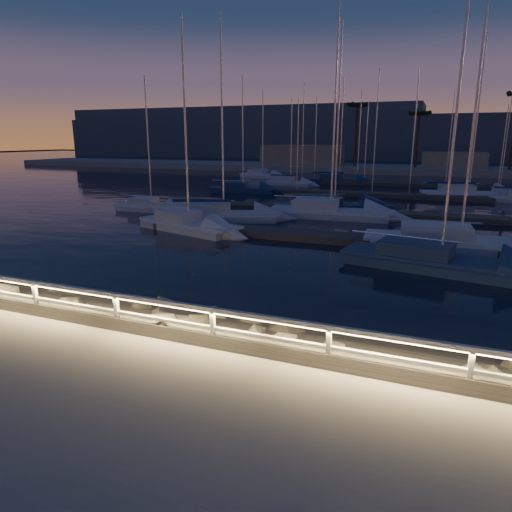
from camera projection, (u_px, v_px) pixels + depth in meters
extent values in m
plane|color=#9C978D|center=(180.00, 340.00, 12.13)|extent=(400.00, 400.00, 0.00)
cube|color=#9C978D|center=(120.00, 390.00, 9.90)|extent=(240.00, 5.00, 0.20)
cube|color=#605C52|center=(206.00, 329.00, 13.55)|extent=(240.00, 3.45, 1.29)
plane|color=black|center=(405.00, 170.00, 84.20)|extent=(320.00, 320.00, 0.00)
plane|color=black|center=(181.00, 380.00, 12.43)|extent=(400.00, 400.00, 0.00)
cube|color=silver|center=(36.00, 298.00, 13.79)|extent=(0.11, 0.11, 1.00)
cube|color=silver|center=(117.00, 312.00, 12.72)|extent=(0.11, 0.11, 1.00)
cube|color=silver|center=(213.00, 328.00, 11.64)|extent=(0.11, 0.11, 1.00)
cube|color=silver|center=(328.00, 347.00, 10.57)|extent=(0.11, 0.11, 1.00)
cube|color=silver|center=(470.00, 371.00, 9.49)|extent=(0.11, 0.11, 1.00)
cube|color=silver|center=(178.00, 304.00, 11.88)|extent=(44.00, 0.12, 0.12)
cube|color=silver|center=(179.00, 322.00, 12.00)|extent=(44.00, 0.09, 0.09)
cube|color=#F9CD70|center=(178.00, 308.00, 11.88)|extent=(44.00, 0.04, 0.03)
sphere|color=#605C52|center=(211.00, 333.00, 12.73)|extent=(1.08, 1.08, 1.08)
sphere|color=#605C52|center=(205.00, 337.00, 12.28)|extent=(0.90, 0.90, 0.90)
sphere|color=#605C52|center=(355.00, 344.00, 12.73)|extent=(0.81, 0.81, 0.81)
sphere|color=#605C52|center=(218.00, 324.00, 14.04)|extent=(0.77, 0.77, 0.77)
cube|color=#564D47|center=(323.00, 237.00, 26.61)|extent=(22.00, 2.00, 0.40)
cube|color=#564D47|center=(353.00, 212.00, 35.60)|extent=(22.00, 2.00, 0.40)
cube|color=#564D47|center=(374.00, 195.00, 46.39)|extent=(22.00, 2.00, 0.40)
cube|color=#564D47|center=(387.00, 184.00, 57.18)|extent=(22.00, 2.00, 0.40)
cube|color=#9C978D|center=(403.00, 170.00, 78.71)|extent=(160.00, 14.00, 1.20)
cube|color=gray|center=(303.00, 157.00, 84.66)|extent=(14.00, 8.00, 4.00)
cube|color=gray|center=(454.00, 162.00, 76.36)|extent=(10.00, 6.00, 3.00)
cylinder|color=#4B3423|center=(356.00, 135.00, 78.31)|extent=(0.44, 0.44, 10.50)
cylinder|color=#4B3423|center=(417.00, 140.00, 75.81)|extent=(0.44, 0.44, 9.00)
cube|color=#3E4D60|center=(420.00, 142.00, 128.00)|extent=(220.00, 30.00, 14.00)
cube|color=#3E4D60|center=(239.00, 136.00, 158.00)|extent=(120.00, 25.00, 18.00)
cube|color=silver|center=(189.00, 228.00, 29.36)|extent=(7.44, 4.35, 0.60)
cube|color=silver|center=(189.00, 223.00, 29.26)|extent=(7.90, 4.19, 0.16)
cube|color=silver|center=(178.00, 215.00, 29.76)|extent=(3.15, 2.50, 0.71)
cylinder|color=silver|center=(185.00, 122.00, 27.69)|extent=(0.13, 0.13, 12.26)
cylinder|color=silver|center=(173.00, 206.00, 29.92)|extent=(4.24, 1.40, 0.09)
cube|color=navy|center=(334.00, 209.00, 37.23)|extent=(8.29, 5.64, 0.57)
cube|color=navy|center=(335.00, 205.00, 37.14)|extent=(8.73, 5.55, 0.16)
cube|color=navy|center=(321.00, 201.00, 37.00)|extent=(3.61, 3.06, 0.67)
cylinder|color=silver|center=(338.00, 116.00, 35.39)|extent=(0.12, 0.12, 13.72)
cylinder|color=silver|center=(315.00, 194.00, 36.85)|extent=(4.54, 2.10, 0.08)
cube|color=navy|center=(440.00, 266.00, 20.72)|extent=(8.51, 4.15, 0.55)
cube|color=navy|center=(441.00, 259.00, 20.63)|extent=(9.11, 3.88, 0.15)
cube|color=navy|center=(416.00, 248.00, 21.13)|extent=(3.49, 2.58, 0.65)
cylinder|color=silver|center=(459.00, 91.00, 18.83)|extent=(0.12, 0.12, 14.16)
cylinder|color=silver|center=(405.00, 236.00, 21.30)|extent=(5.03, 1.00, 0.08)
cube|color=silver|center=(152.00, 209.00, 37.23)|extent=(5.74, 2.04, 0.48)
cube|color=silver|center=(152.00, 206.00, 37.16)|extent=(6.21, 1.76, 0.13)
cube|color=silver|center=(143.00, 201.00, 37.34)|extent=(2.25, 1.48, 0.57)
cylinder|color=silver|center=(148.00, 142.00, 35.89)|extent=(0.11, 0.11, 9.90)
cylinder|color=silver|center=(139.00, 196.00, 37.37)|extent=(3.56, 0.16, 0.07)
cube|color=silver|center=(224.00, 218.00, 33.06)|extent=(7.98, 5.01, 0.59)
cube|color=silver|center=(224.00, 213.00, 32.97)|extent=(8.44, 4.87, 0.16)
cube|color=silver|center=(209.00, 208.00, 32.89)|extent=(3.42, 2.80, 0.70)
cylinder|color=silver|center=(222.00, 117.00, 31.29)|extent=(0.13, 0.13, 13.15)
cylinder|color=silver|center=(202.00, 201.00, 32.77)|extent=(4.47, 1.73, 0.09)
cube|color=silver|center=(331.00, 216.00, 34.26)|extent=(8.66, 3.36, 0.61)
cube|color=silver|center=(331.00, 210.00, 34.17)|extent=(9.34, 2.98, 0.17)
cube|color=silver|center=(315.00, 205.00, 34.42)|extent=(3.43, 2.33, 0.72)
cylinder|color=silver|center=(335.00, 106.00, 32.28)|extent=(0.13, 0.13, 14.76)
cylinder|color=silver|center=(308.00, 197.00, 34.46)|extent=(5.31, 0.42, 0.09)
cube|color=silver|center=(459.00, 247.00, 24.35)|extent=(9.37, 3.71, 0.61)
cube|color=silver|center=(460.00, 240.00, 24.25)|extent=(10.10, 3.30, 0.17)
cube|color=silver|center=(435.00, 231.00, 24.53)|extent=(3.72, 2.54, 0.73)
cylinder|color=silver|center=(479.00, 79.00, 22.23)|extent=(0.13, 0.13, 15.92)
cylinder|color=silver|center=(424.00, 220.00, 24.58)|extent=(5.72, 0.50, 0.09)
cube|color=silver|center=(290.00, 184.00, 57.40)|extent=(5.95, 2.76, 0.49)
cube|color=silver|center=(290.00, 182.00, 57.32)|extent=(6.38, 2.55, 0.13)
cube|color=silver|center=(285.00, 179.00, 57.63)|extent=(2.42, 1.75, 0.57)
cylinder|color=silver|center=(291.00, 140.00, 56.05)|extent=(0.11, 0.11, 9.94)
cylinder|color=silver|center=(282.00, 175.00, 57.72)|extent=(3.55, 0.61, 0.07)
cube|color=navy|center=(243.00, 191.00, 49.91)|extent=(7.03, 3.44, 0.52)
cube|color=navy|center=(243.00, 188.00, 49.82)|extent=(7.51, 3.21, 0.14)
cube|color=navy|center=(235.00, 185.00, 49.91)|extent=(2.88, 2.13, 0.62)
cylinder|color=silver|center=(243.00, 132.00, 48.33)|extent=(0.11, 0.11, 11.68)
cylinder|color=silver|center=(231.00, 180.00, 49.88)|extent=(4.15, 0.85, 0.08)
cube|color=silver|center=(468.00, 196.00, 45.41)|extent=(8.72, 4.23, 0.60)
cube|color=silver|center=(469.00, 193.00, 45.32)|extent=(9.33, 3.94, 0.16)
cube|color=silver|center=(457.00, 188.00, 45.44)|extent=(3.57, 2.63, 0.71)
cylinder|color=silver|center=(478.00, 115.00, 43.47)|extent=(0.13, 0.13, 14.50)
cylinder|color=silver|center=(451.00, 183.00, 45.42)|extent=(5.15, 1.02, 0.09)
cube|color=silver|center=(263.00, 177.00, 68.39)|extent=(7.17, 3.85, 0.58)
cube|color=silver|center=(263.00, 174.00, 68.29)|extent=(7.64, 3.66, 0.16)
cube|color=silver|center=(257.00, 172.00, 68.74)|extent=(2.99, 2.29, 0.68)
cylinder|color=silver|center=(263.00, 133.00, 66.78)|extent=(0.13, 0.13, 11.85)
cylinder|color=silver|center=(255.00, 168.00, 68.87)|extent=(4.16, 1.11, 0.08)
cube|color=navy|center=(339.00, 182.00, 59.90)|extent=(7.56, 3.49, 0.57)
cube|color=navy|center=(339.00, 180.00, 59.81)|extent=(8.10, 3.23, 0.15)
cube|color=navy|center=(332.00, 177.00, 59.94)|extent=(3.07, 2.22, 0.67)
cylinder|color=silver|center=(342.00, 129.00, 58.19)|extent=(0.12, 0.12, 12.63)
cylinder|color=silver|center=(328.00, 173.00, 59.92)|extent=(4.51, 0.77, 0.08)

